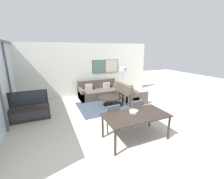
{
  "coord_description": "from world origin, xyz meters",
  "views": [
    {
      "loc": [
        -1.96,
        -2.4,
        2.5
      ],
      "look_at": [
        0.36,
        2.79,
        0.95
      ],
      "focal_mm": 24.0,
      "sensor_mm": 36.0,
      "label": 1
    }
  ],
  "objects_px": {
    "tv_console": "(31,113)",
    "dining_chair_centre": "(135,110)",
    "sofa_side": "(129,96)",
    "television": "(29,99)",
    "coffee_table": "(109,99)",
    "sofa_main": "(99,92)",
    "floor_lamp": "(123,71)",
    "dining_chair_left": "(112,115)",
    "dining_table": "(136,117)",
    "fruit_bowl": "(134,111)"
  },
  "relations": [
    {
      "from": "television",
      "to": "dining_chair_left",
      "type": "height_order",
      "value": "television"
    },
    {
      "from": "sofa_main",
      "to": "floor_lamp",
      "type": "relative_size",
      "value": 1.38
    },
    {
      "from": "dining_table",
      "to": "television",
      "type": "bearing_deg",
      "value": 137.77
    },
    {
      "from": "television",
      "to": "dining_chair_centre",
      "type": "xyz_separation_m",
      "value": [
        3.24,
        -1.83,
        -0.28
      ]
    },
    {
      "from": "dining_chair_left",
      "to": "fruit_bowl",
      "type": "bearing_deg",
      "value": -49.95
    },
    {
      "from": "coffee_table",
      "to": "fruit_bowl",
      "type": "bearing_deg",
      "value": -96.93
    },
    {
      "from": "floor_lamp",
      "to": "sofa_main",
      "type": "bearing_deg",
      "value": -177.99
    },
    {
      "from": "dining_chair_left",
      "to": "dining_chair_centre",
      "type": "bearing_deg",
      "value": 2.58
    },
    {
      "from": "sofa_main",
      "to": "coffee_table",
      "type": "relative_size",
      "value": 2.17
    },
    {
      "from": "tv_console",
      "to": "dining_chair_left",
      "type": "relative_size",
      "value": 1.46
    },
    {
      "from": "dining_chair_left",
      "to": "fruit_bowl",
      "type": "relative_size",
      "value": 3.45
    },
    {
      "from": "coffee_table",
      "to": "dining_chair_centre",
      "type": "xyz_separation_m",
      "value": [
        0.11,
        -1.96,
        0.2
      ]
    },
    {
      "from": "floor_lamp",
      "to": "sofa_side",
      "type": "bearing_deg",
      "value": -103.63
    },
    {
      "from": "dining_table",
      "to": "sofa_main",
      "type": "bearing_deg",
      "value": 85.47
    },
    {
      "from": "dining_chair_left",
      "to": "dining_chair_centre",
      "type": "height_order",
      "value": "same"
    },
    {
      "from": "television",
      "to": "dining_chair_centre",
      "type": "distance_m",
      "value": 3.73
    },
    {
      "from": "tv_console",
      "to": "dining_chair_centre",
      "type": "height_order",
      "value": "dining_chair_centre"
    },
    {
      "from": "coffee_table",
      "to": "dining_table",
      "type": "xyz_separation_m",
      "value": [
        -0.32,
        -2.68,
        0.37
      ]
    },
    {
      "from": "sofa_main",
      "to": "fruit_bowl",
      "type": "distance_m",
      "value": 3.96
    },
    {
      "from": "tv_console",
      "to": "sofa_side",
      "type": "bearing_deg",
      "value": 3.77
    },
    {
      "from": "sofa_side",
      "to": "dining_chair_centre",
      "type": "relative_size",
      "value": 1.67
    },
    {
      "from": "dining_chair_left",
      "to": "coffee_table",
      "type": "bearing_deg",
      "value": 69.31
    },
    {
      "from": "dining_chair_left",
      "to": "floor_lamp",
      "type": "distance_m",
      "value": 4.17
    },
    {
      "from": "dining_table",
      "to": "tv_console",
      "type": "bearing_deg",
      "value": 137.78
    },
    {
      "from": "dining_chair_left",
      "to": "floor_lamp",
      "type": "bearing_deg",
      "value": 57.2
    },
    {
      "from": "television",
      "to": "tv_console",
      "type": "bearing_deg",
      "value": -90.0
    },
    {
      "from": "coffee_table",
      "to": "television",
      "type": "bearing_deg",
      "value": -177.61
    },
    {
      "from": "dining_table",
      "to": "dining_chair_left",
      "type": "xyz_separation_m",
      "value": [
        -0.44,
        0.67,
        -0.17
      ]
    },
    {
      "from": "tv_console",
      "to": "sofa_side",
      "type": "distance_m",
      "value": 4.28
    },
    {
      "from": "coffee_table",
      "to": "floor_lamp",
      "type": "relative_size",
      "value": 0.63
    },
    {
      "from": "coffee_table",
      "to": "fruit_bowl",
      "type": "height_order",
      "value": "fruit_bowl"
    },
    {
      "from": "television",
      "to": "fruit_bowl",
      "type": "height_order",
      "value": "television"
    },
    {
      "from": "television",
      "to": "coffee_table",
      "type": "xyz_separation_m",
      "value": [
        3.13,
        0.13,
        -0.48
      ]
    },
    {
      "from": "tv_console",
      "to": "floor_lamp",
      "type": "height_order",
      "value": "floor_lamp"
    },
    {
      "from": "sofa_side",
      "to": "dining_table",
      "type": "relative_size",
      "value": 0.83
    },
    {
      "from": "sofa_side",
      "to": "television",
      "type": "bearing_deg",
      "value": 93.76
    },
    {
      "from": "fruit_bowl",
      "to": "floor_lamp",
      "type": "bearing_deg",
      "value": 66.0
    },
    {
      "from": "television",
      "to": "coffee_table",
      "type": "distance_m",
      "value": 3.17
    },
    {
      "from": "dining_chair_left",
      "to": "floor_lamp",
      "type": "height_order",
      "value": "floor_lamp"
    },
    {
      "from": "sofa_side",
      "to": "coffee_table",
      "type": "bearing_deg",
      "value": 97.47
    },
    {
      "from": "sofa_main",
      "to": "dining_table",
      "type": "height_order",
      "value": "sofa_main"
    },
    {
      "from": "sofa_main",
      "to": "coffee_table",
      "type": "bearing_deg",
      "value": -90.0
    },
    {
      "from": "tv_console",
      "to": "dining_chair_centre",
      "type": "bearing_deg",
      "value": -29.51
    },
    {
      "from": "dining_chair_centre",
      "to": "television",
      "type": "bearing_deg",
      "value": 150.48
    },
    {
      "from": "fruit_bowl",
      "to": "floor_lamp",
      "type": "height_order",
      "value": "floor_lamp"
    },
    {
      "from": "fruit_bowl",
      "to": "dining_chair_left",
      "type": "bearing_deg",
      "value": 130.05
    },
    {
      "from": "dining_chair_centre",
      "to": "floor_lamp",
      "type": "xyz_separation_m",
      "value": [
        1.35,
        3.4,
        0.81
      ]
    },
    {
      "from": "sofa_main",
      "to": "dining_chair_centre",
      "type": "bearing_deg",
      "value": -88.06
    },
    {
      "from": "tv_console",
      "to": "fruit_bowl",
      "type": "bearing_deg",
      "value": -40.49
    },
    {
      "from": "television",
      "to": "sofa_main",
      "type": "xyz_separation_m",
      "value": [
        3.13,
        1.51,
        -0.51
      ]
    }
  ]
}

